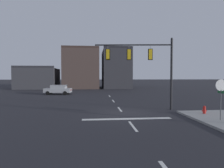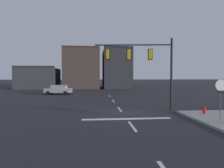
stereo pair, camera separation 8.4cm
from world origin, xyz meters
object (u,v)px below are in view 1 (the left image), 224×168
signal_mast_near_side (146,61)px  stop_sign (221,90)px  car_lot_nearside (58,89)px  fire_hydrant (204,111)px

signal_mast_near_side → stop_sign: signal_mast_near_side is taller
car_lot_nearside → fire_hydrant: bearing=-52.2°
signal_mast_near_side → fire_hydrant: 6.37m
signal_mast_near_side → fire_hydrant: (3.80, -3.01, -4.14)m
fire_hydrant → signal_mast_near_side: bearing=141.6°
signal_mast_near_side → car_lot_nearside: bearing=124.4°
stop_sign → car_lot_nearside: bearing=124.4°
stop_sign → fire_hydrant: size_ratio=3.77×
stop_sign → fire_hydrant: stop_sign is taller
stop_sign → car_lot_nearside: 25.56m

